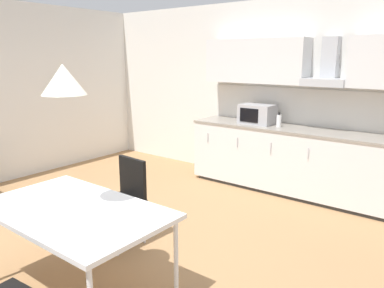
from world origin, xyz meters
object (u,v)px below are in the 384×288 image
(bottle_white, at_px, (279,121))
(chair_far_left, at_px, (125,192))
(pendant_lamp, at_px, (63,79))
(dining_table, at_px, (74,213))
(microwave, at_px, (257,114))

(bottle_white, relative_size, chair_far_left, 0.23)
(pendant_lamp, bearing_deg, bottle_white, 86.24)
(bottle_white, bearing_deg, dining_table, -93.76)
(microwave, distance_m, dining_table, 3.27)
(pendant_lamp, bearing_deg, dining_table, 90.00)
(chair_far_left, height_order, pendant_lamp, pendant_lamp)
(dining_table, xyz_separation_m, chair_far_left, (-0.34, 0.83, -0.15))
(microwave, height_order, pendant_lamp, pendant_lamp)
(bottle_white, distance_m, chair_far_left, 2.47)
(chair_far_left, xyz_separation_m, pendant_lamp, (0.34, -0.83, 1.17))
(dining_table, xyz_separation_m, pendant_lamp, (0.00, -0.00, 1.02))
(dining_table, bearing_deg, chair_far_left, 111.89)
(microwave, height_order, dining_table, microwave)
(microwave, bearing_deg, bottle_white, -8.03)
(microwave, distance_m, pendant_lamp, 3.31)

